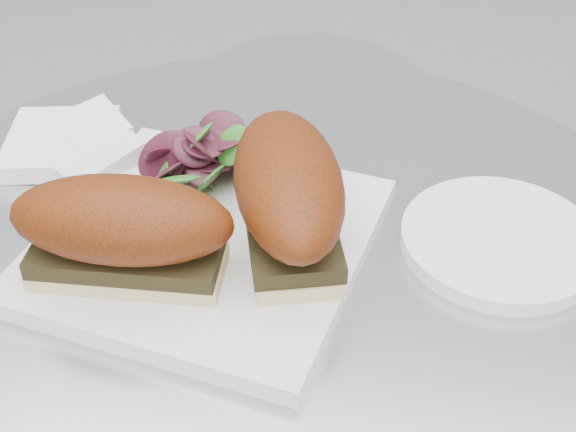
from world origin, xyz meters
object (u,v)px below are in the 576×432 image
sandwich_left (123,229)px  sandwich_right (288,191)px  saucer (500,241)px  plate (206,242)px

sandwich_left → sandwich_right: bearing=28.0°
sandwich_left → saucer: 0.29m
plate → saucer: size_ratio=1.55×
sandwich_right → saucer: (0.17, 0.03, -0.05)m
plate → saucer: plate is taller
plate → sandwich_left: sandwich_left is taller
plate → sandwich_left: (-0.04, -0.05, 0.05)m
plate → sandwich_left: size_ratio=1.48×
plate → saucer: (0.23, 0.05, -0.00)m
plate → sandwich_right: (0.06, 0.01, 0.05)m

